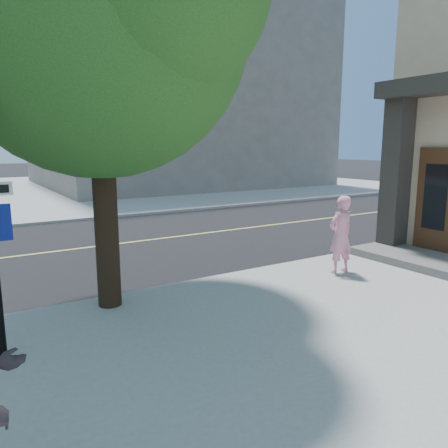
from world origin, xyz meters
TOP-DOWN VIEW (x-y plane):
  - sidewalk_ne at (13.50, 21.50)m, footprint 29.00×25.00m
  - filler_ne at (14.00, 22.00)m, footprint 18.00×16.00m
  - man_on_phone at (6.96, -1.25)m, footprint 0.63×0.43m

SIDE VIEW (x-z plane):
  - sidewalk_ne at x=13.50m, z-range 0.00..0.12m
  - man_on_phone at x=6.96m, z-range 0.12..1.81m
  - filler_ne at x=14.00m, z-range 0.12..14.12m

